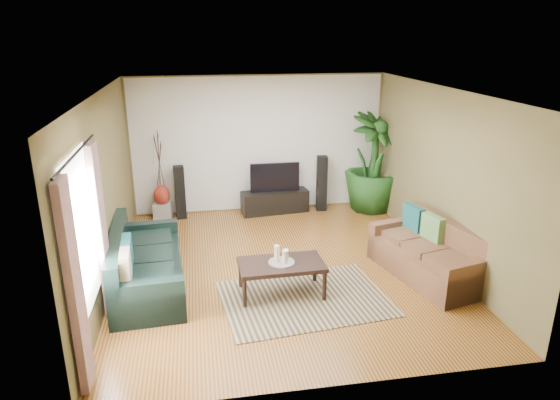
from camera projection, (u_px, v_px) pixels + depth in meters
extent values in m
plane|color=#9E6C29|center=(282.00, 268.00, 7.72)|extent=(5.50, 5.50, 0.00)
plane|color=white|center=(282.00, 91.00, 6.85)|extent=(5.50, 5.50, 0.00)
plane|color=brown|center=(258.00, 144.00, 9.85)|extent=(5.00, 0.00, 5.00)
plane|color=brown|center=(332.00, 269.00, 4.72)|extent=(5.00, 0.00, 5.00)
plane|color=brown|center=(104.00, 194.00, 6.89)|extent=(0.00, 5.50, 5.50)
plane|color=brown|center=(442.00, 177.00, 7.68)|extent=(0.00, 5.50, 5.50)
plane|color=white|center=(258.00, 145.00, 9.84)|extent=(4.90, 0.00, 4.90)
plane|color=white|center=(82.00, 235.00, 5.39)|extent=(0.00, 1.80, 1.80)
cube|color=gray|center=(75.00, 289.00, 4.77)|extent=(0.08, 0.35, 2.20)
cube|color=gray|center=(101.00, 230.00, 6.17)|extent=(0.08, 0.35, 2.20)
cylinder|color=black|center=(76.00, 154.00, 5.10)|extent=(0.03, 1.90, 0.03)
cube|color=black|center=(147.00, 260.00, 7.04)|extent=(1.09, 2.26, 0.85)
cube|color=brown|center=(427.00, 250.00, 7.35)|extent=(1.25, 1.98, 0.85)
cube|color=#A0875E|center=(305.00, 298.00, 6.84)|extent=(2.39, 1.82, 0.01)
cube|color=black|center=(281.00, 278.00, 6.91)|extent=(1.18, 0.67, 0.48)
cylinder|color=gray|center=(281.00, 262.00, 6.83)|extent=(0.36, 0.36, 0.02)
cylinder|color=beige|center=(277.00, 253.00, 6.81)|extent=(0.07, 0.07, 0.23)
cylinder|color=silver|center=(285.00, 257.00, 6.76)|extent=(0.07, 0.07, 0.18)
cylinder|color=beige|center=(286.00, 254.00, 6.87)|extent=(0.07, 0.07, 0.15)
cube|color=black|center=(275.00, 202.00, 10.03)|extent=(1.37, 0.55, 0.44)
cube|color=black|center=(275.00, 177.00, 9.86)|extent=(0.98, 0.05, 0.58)
cube|color=black|center=(180.00, 192.00, 9.64)|extent=(0.21, 0.23, 1.04)
cube|color=black|center=(322.00, 183.00, 10.07)|extent=(0.23, 0.25, 1.12)
imported|color=#1B4717|center=(373.00, 163.00, 9.95)|extent=(1.53, 1.53, 1.97)
cylinder|color=black|center=(371.00, 203.00, 10.22)|extent=(0.36, 0.36, 0.28)
cube|color=#979794|center=(163.00, 211.00, 9.68)|extent=(0.36, 0.36, 0.33)
ellipsoid|color=maroon|center=(162.00, 195.00, 9.58)|extent=(0.30, 0.30, 0.42)
cube|color=olive|center=(145.00, 257.00, 7.56)|extent=(0.54, 0.54, 0.48)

